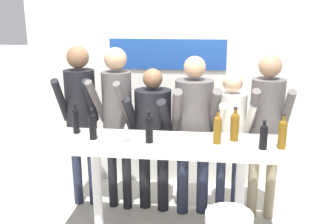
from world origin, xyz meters
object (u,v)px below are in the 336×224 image
object	(u,v)px
person_right	(267,120)
wine_glass_0	(126,129)
wine_bottle_5	(76,120)
tasting_table	(167,159)
person_center_left	(153,126)
wine_bottle_6	(235,125)
wine_bottle_0	(149,128)
wine_bottle_4	(282,133)
person_center_right	(231,129)
wine_bottle_3	(217,128)
wine_bottle_2	(93,125)
wine_bottle_1	(264,136)
person_left	(117,110)
person_far_left	(81,108)
person_center	(194,120)

from	to	relation	value
person_right	wine_glass_0	distance (m)	1.44
wine_bottle_5	person_right	bearing A→B (deg)	12.31
tasting_table	person_center_left	xyz separation A→B (m)	(-0.22, 0.59, 0.12)
wine_glass_0	wine_bottle_6	bearing A→B (deg)	9.05
wine_bottle_0	wine_bottle_5	distance (m)	0.76
wine_bottle_0	person_right	bearing A→B (deg)	27.95
wine_bottle_4	person_right	bearing A→B (deg)	94.31
person_center_right	wine_bottle_0	world-z (taller)	person_center_right
wine_bottle_3	wine_glass_0	distance (m)	0.81
wine_bottle_2	wine_bottle_0	bearing A→B (deg)	-3.58
tasting_table	wine_bottle_1	bearing A→B (deg)	-6.96
tasting_table	person_center_right	bearing A→B (deg)	42.70
wine_bottle_0	wine_bottle_4	xyz separation A→B (m)	(1.15, -0.02, 0.00)
wine_bottle_0	wine_bottle_2	bearing A→B (deg)	176.42
person_center_left	wine_bottle_4	distance (m)	1.40
wine_bottle_4	person_left	bearing A→B (deg)	157.87
person_right	wine_bottle_0	world-z (taller)	person_right
person_far_left	person_center	world-z (taller)	person_far_left
person_center_right	wine_glass_0	xyz separation A→B (m)	(-0.96, -0.62, 0.16)
person_center_right	person_right	bearing A→B (deg)	-12.09
person_far_left	person_left	distance (m)	0.41
wine_bottle_3	wine_glass_0	bearing A→B (deg)	-175.81
person_center	wine_bottle_2	world-z (taller)	person_center
person_far_left	person_center_right	xyz separation A→B (m)	(1.61, -0.06, -0.15)
person_far_left	wine_bottle_2	world-z (taller)	person_far_left
tasting_table	wine_bottle_1	xyz separation A→B (m)	(0.84, -0.10, 0.29)
person_center	wine_glass_0	distance (m)	0.85
person_far_left	person_right	size ratio (longest dim) A/B	1.03
person_center	wine_bottle_6	size ratio (longest dim) A/B	5.54
wine_bottle_1	wine_bottle_6	distance (m)	0.30
person_left	wine_bottle_0	world-z (taller)	person_left
person_center_left	person_center	size ratio (longest dim) A/B	0.92
person_left	wine_bottle_0	distance (m)	0.78
wine_bottle_1	wine_bottle_2	distance (m)	1.52
wine_bottle_5	wine_bottle_4	bearing A→B (deg)	-6.14
tasting_table	wine_bottle_2	size ratio (longest dim) A/B	7.50
person_center_right	wine_bottle_6	world-z (taller)	person_center_right
person_center	wine_bottle_6	world-z (taller)	person_center
wine_bottle_1	wine_bottle_4	bearing A→B (deg)	11.41
tasting_table	person_center	bearing A→B (deg)	68.71
wine_bottle_6	wine_bottle_5	bearing A→B (deg)	178.28
person_center	wine_bottle_4	bearing A→B (deg)	-46.96
person_center_right	wine_bottle_1	world-z (taller)	person_center_right
wine_bottle_1	wine_bottle_4	size ratio (longest dim) A/B	0.84
wine_bottle_3	person_center	bearing A→B (deg)	112.41
wine_bottle_1	wine_bottle_6	xyz separation A→B (m)	(-0.23, 0.19, 0.02)
wine_bottle_0	wine_bottle_2	world-z (taller)	wine_bottle_0
person_right	wine_bottle_5	xyz separation A→B (m)	(-1.84, -0.40, 0.06)
person_center_right	wine_bottle_5	xyz separation A→B (m)	(-1.49, -0.42, 0.17)
wine_bottle_1	wine_bottle_2	xyz separation A→B (m)	(-1.52, 0.09, 0.01)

